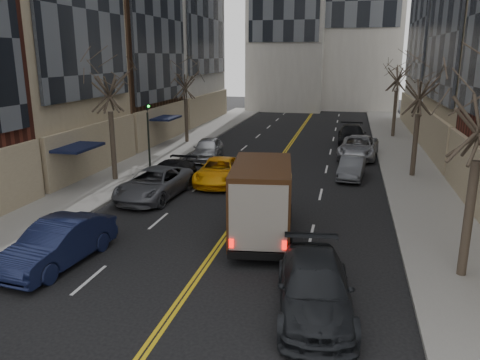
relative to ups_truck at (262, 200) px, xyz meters
The scene contains 18 objects.
sidewalk_left 17.58m from the ups_truck, 126.89° to the left, with size 4.00×66.00×0.15m, color slate.
sidewalk_right 15.96m from the ups_truck, 61.86° to the left, with size 4.00×66.00×0.15m, color slate.
tree_lf_mid 13.41m from the ups_truck, 145.81° to the left, with size 3.20×3.20×8.91m.
tree_lf_far 22.92m from the ups_truck, 117.27° to the left, with size 3.20×3.20×8.12m.
tree_rt_mid 14.75m from the ups_truck, 58.73° to the left, with size 3.20×3.20×8.32m.
tree_rt_far 28.43m from the ups_truck, 74.89° to the left, with size 3.20×3.20×9.11m.
traffic_signal 12.71m from the ups_truck, 134.69° to the left, with size 0.29×0.26×4.70m.
ups_truck is the anchor object (origin of this frame).
observer_sedan 5.94m from the ups_truck, 64.19° to the right, with size 2.83×5.52×1.53m.
taxi 9.06m from the ups_truck, 116.67° to the left, with size 2.40×5.20×1.45m, color #F3A30A.
pedestrian 1.49m from the ups_truck, 154.52° to the right, with size 0.65×0.43×1.79m, color black.
parked_lf_b 7.91m from the ups_truck, 148.50° to the right, with size 1.72×4.94×1.63m, color #101634.
parked_lf_c 7.99m from the ups_truck, 146.58° to the left, with size 2.58×5.59×1.55m, color #53545B.
parked_lf_d 9.25m from the ups_truck, 135.87° to the left, with size 2.04×5.01×1.45m, color black.
parked_lf_e 15.55m from the ups_truck, 115.19° to the left, with size 1.86×4.64×1.58m, color #ADB0B5.
parked_rt_a 11.56m from the ups_truck, 71.83° to the left, with size 1.40×4.02×1.32m, color #47494E.
parked_rt_b 17.71m from the ups_truck, 76.75° to the left, with size 2.64×5.73×1.59m, color #A6A8AE.
parked_rt_c 22.78m from the ups_truck, 80.93° to the left, with size 2.30×5.66×1.64m, color black.
Camera 1 is at (4.76, -4.90, 7.36)m, focal length 35.00 mm.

